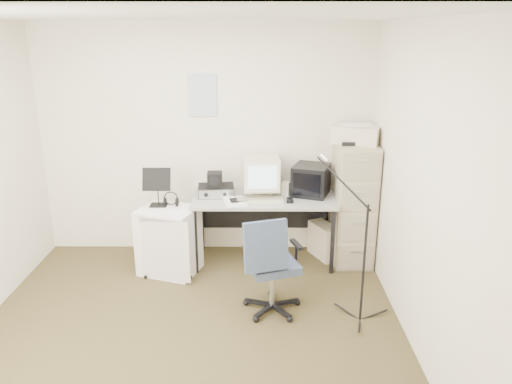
{
  "coord_description": "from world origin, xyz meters",
  "views": [
    {
      "loc": [
        0.57,
        -3.52,
        2.42
      ],
      "look_at": [
        0.55,
        0.95,
        0.95
      ],
      "focal_mm": 35.0,
      "sensor_mm": 36.0,
      "label": 1
    }
  ],
  "objects_px": {
    "filing_cabinet": "(353,203)",
    "office_chair": "(272,263)",
    "side_cart": "(169,240)",
    "desk": "(264,229)"
  },
  "relations": [
    {
      "from": "office_chair",
      "to": "side_cart",
      "type": "bearing_deg",
      "value": 125.66
    },
    {
      "from": "filing_cabinet",
      "to": "side_cart",
      "type": "distance_m",
      "value": 1.97
    },
    {
      "from": "desk",
      "to": "office_chair",
      "type": "relative_size",
      "value": 1.62
    },
    {
      "from": "filing_cabinet",
      "to": "side_cart",
      "type": "height_order",
      "value": "filing_cabinet"
    },
    {
      "from": "side_cart",
      "to": "filing_cabinet",
      "type": "bearing_deg",
      "value": 27.27
    },
    {
      "from": "filing_cabinet",
      "to": "office_chair",
      "type": "distance_m",
      "value": 1.38
    },
    {
      "from": "office_chair",
      "to": "side_cart",
      "type": "xyz_separation_m",
      "value": [
        -1.04,
        0.76,
        -0.12
      ]
    },
    {
      "from": "filing_cabinet",
      "to": "office_chair",
      "type": "relative_size",
      "value": 1.41
    },
    {
      "from": "filing_cabinet",
      "to": "side_cart",
      "type": "bearing_deg",
      "value": -171.33
    },
    {
      "from": "office_chair",
      "to": "side_cart",
      "type": "height_order",
      "value": "office_chair"
    }
  ]
}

